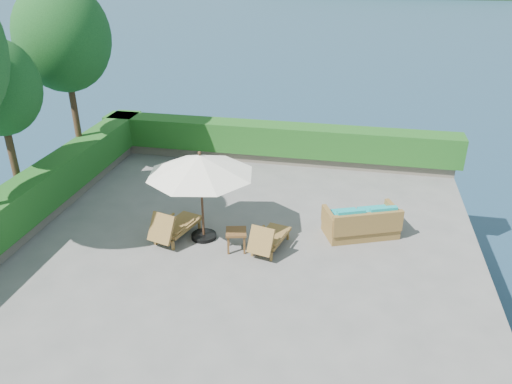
% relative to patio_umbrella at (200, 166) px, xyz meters
% --- Properties ---
extents(ground, '(12.00, 12.00, 0.00)m').
position_rel_patio_umbrella_xyz_m(ground, '(0.93, -0.09, -2.03)').
color(ground, slate).
rests_on(ground, ground).
extents(foundation, '(12.00, 12.00, 3.00)m').
position_rel_patio_umbrella_xyz_m(foundation, '(0.93, -0.09, -3.58)').
color(foundation, '#5C5549').
rests_on(foundation, ocean).
extents(ocean, '(600.00, 600.00, 0.00)m').
position_rel_patio_umbrella_xyz_m(ocean, '(0.93, -0.09, -5.03)').
color(ocean, '#19364E').
rests_on(ocean, ground).
extents(planter_wall_far, '(12.00, 0.60, 0.36)m').
position_rel_patio_umbrella_xyz_m(planter_wall_far, '(0.93, 5.51, -1.85)').
color(planter_wall_far, '#726A5B').
rests_on(planter_wall_far, ground).
extents(planter_wall_left, '(0.60, 12.00, 0.36)m').
position_rel_patio_umbrella_xyz_m(planter_wall_left, '(-4.67, -0.09, -1.85)').
color(planter_wall_left, '#726A5B').
rests_on(planter_wall_left, ground).
extents(hedge_far, '(12.40, 0.90, 1.00)m').
position_rel_patio_umbrella_xyz_m(hedge_far, '(0.93, 5.51, -1.18)').
color(hedge_far, '#194A15').
rests_on(hedge_far, planter_wall_far).
extents(hedge_left, '(0.90, 12.40, 1.00)m').
position_rel_patio_umbrella_xyz_m(hedge_left, '(-4.67, -0.09, -1.18)').
color(hedge_left, '#194A15').
rests_on(hedge_left, planter_wall_left).
extents(tree_far, '(2.80, 2.80, 6.03)m').
position_rel_patio_umbrella_xyz_m(tree_far, '(-5.07, 3.11, 2.38)').
color(tree_far, '#49311C').
rests_on(tree_far, ground).
extents(patio_umbrella, '(3.18, 3.18, 2.40)m').
position_rel_patio_umbrella_xyz_m(patio_umbrella, '(0.00, 0.00, 0.00)').
color(patio_umbrella, black).
rests_on(patio_umbrella, ground).
extents(lounge_left, '(1.06, 1.69, 0.91)m').
position_rel_patio_umbrella_xyz_m(lounge_left, '(-0.72, -0.21, -1.65)').
color(lounge_left, olive).
rests_on(lounge_left, ground).
extents(lounge_right, '(0.91, 1.55, 0.84)m').
position_rel_patio_umbrella_xyz_m(lounge_right, '(1.74, -0.26, -1.68)').
color(lounge_right, olive).
rests_on(lounge_right, ground).
extents(side_table, '(0.60, 0.60, 0.53)m').
position_rel_patio_umbrella_xyz_m(side_table, '(0.96, -0.39, -1.59)').
color(side_table, brown).
rests_on(side_table, ground).
extents(wicker_loveseat, '(2.08, 1.59, 0.92)m').
position_rel_patio_umbrella_xyz_m(wicker_loveseat, '(3.98, 0.93, -1.67)').
color(wicker_loveseat, olive).
rests_on(wicker_loveseat, ground).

